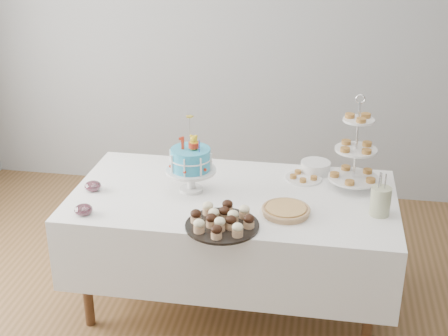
% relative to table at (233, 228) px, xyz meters
% --- Properties ---
extents(floor, '(5.00, 5.00, 0.00)m').
position_rel_table_xyz_m(floor, '(0.00, -0.30, -0.54)').
color(floor, brown).
rests_on(floor, ground).
extents(walls, '(5.04, 4.04, 2.70)m').
position_rel_table_xyz_m(walls, '(0.00, -0.30, 0.81)').
color(walls, '#979A9C').
rests_on(walls, floor).
extents(table, '(1.92, 1.02, 0.77)m').
position_rel_table_xyz_m(table, '(0.00, 0.00, 0.00)').
color(table, white).
rests_on(table, floor).
extents(birthday_cake, '(0.30, 0.30, 0.46)m').
position_rel_table_xyz_m(birthday_cake, '(-0.26, 0.01, 0.35)').
color(birthday_cake, white).
rests_on(birthday_cake, table).
extents(cupcake_tray, '(0.40, 0.40, 0.09)m').
position_rel_table_xyz_m(cupcake_tray, '(0.00, -0.40, 0.27)').
color(cupcake_tray, black).
rests_on(cupcake_tray, table).
extents(pie, '(0.27, 0.27, 0.04)m').
position_rel_table_xyz_m(pie, '(0.33, -0.20, 0.25)').
color(pie, tan).
rests_on(pie, table).
extents(tiered_stand, '(0.30, 0.30, 0.59)m').
position_rel_table_xyz_m(tiered_stand, '(0.70, 0.21, 0.47)').
color(tiered_stand, silver).
rests_on(tiered_stand, table).
extents(plate_stack, '(0.19, 0.19, 0.07)m').
position_rel_table_xyz_m(plate_stack, '(0.47, 0.40, 0.26)').
color(plate_stack, white).
rests_on(plate_stack, table).
extents(pastry_plate, '(0.23, 0.23, 0.03)m').
position_rel_table_xyz_m(pastry_plate, '(0.40, 0.29, 0.24)').
color(pastry_plate, white).
rests_on(pastry_plate, table).
extents(jam_bowl_a, '(0.10, 0.10, 0.06)m').
position_rel_table_xyz_m(jam_bowl_a, '(-0.78, -0.39, 0.26)').
color(jam_bowl_a, silver).
rests_on(jam_bowl_a, table).
extents(jam_bowl_b, '(0.10, 0.10, 0.06)m').
position_rel_table_xyz_m(jam_bowl_b, '(-0.84, -0.09, 0.26)').
color(jam_bowl_b, silver).
rests_on(jam_bowl_b, table).
extents(utensil_pitcher, '(0.12, 0.11, 0.25)m').
position_rel_table_xyz_m(utensil_pitcher, '(0.84, -0.11, 0.32)').
color(utensil_pitcher, beige).
rests_on(utensil_pitcher, table).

